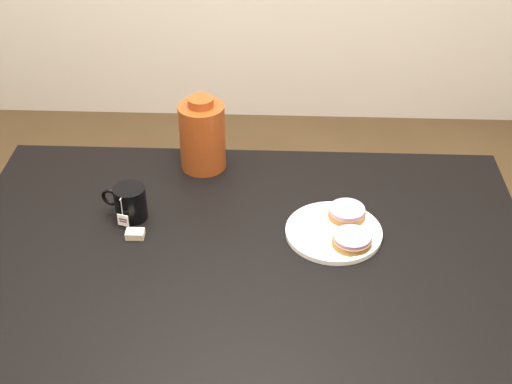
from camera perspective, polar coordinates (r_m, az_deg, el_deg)
table at (r=1.79m, az=-0.90°, el=-6.60°), size 1.40×0.90×0.75m
plate at (r=1.78m, az=6.24°, el=-3.15°), size 0.24×0.24×0.02m
bagel_back at (r=1.82m, az=7.28°, el=-1.63°), size 0.10×0.10×0.03m
bagel_front at (r=1.73m, az=7.68°, el=-3.83°), size 0.12×0.12×0.03m
mug at (r=1.83m, az=-10.07°, el=-0.84°), size 0.13×0.10×0.09m
teabag_pouch at (r=1.79m, az=-9.65°, el=-3.33°), size 0.05×0.03×0.02m
bagel_package at (r=1.98m, az=-4.31°, el=4.54°), size 0.13×0.13×0.21m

